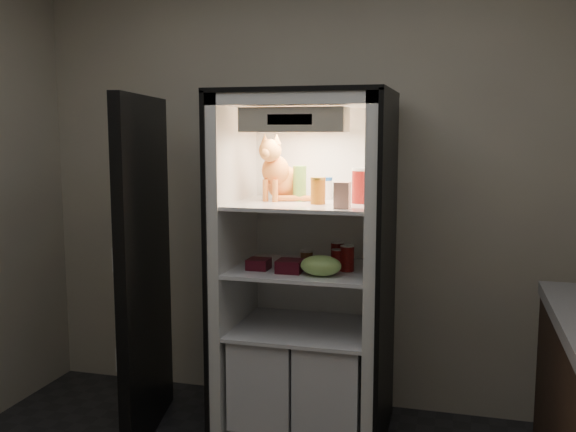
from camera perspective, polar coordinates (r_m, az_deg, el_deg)
name	(u,v)px	position (r m, az deg, el deg)	size (l,w,h in m)	color
room_shell	(208,145)	(2.11, -7.14, 6.28)	(3.60, 3.60, 3.60)	white
refrigerator	(307,292)	(3.54, 1.67, -6.73)	(0.90, 0.72, 1.88)	white
fridge_door	(145,271)	(3.56, -12.62, -4.82)	(0.24, 0.86, 1.85)	black
tabby_cat	(279,175)	(3.51, -0.77, 3.65)	(0.30, 0.36, 0.36)	#D7571B
parmesan_shaker	(300,183)	(3.46, 1.05, 2.91)	(0.07, 0.07, 0.19)	#268E39
mayo_tub	(324,188)	(3.55, 3.26, 2.48)	(0.09, 0.09, 0.12)	white
salsa_jar	(318,191)	(3.31, 2.69, 2.27)	(0.08, 0.08, 0.14)	maroon
pepper_jar	(362,186)	(3.37, 6.60, 2.71)	(0.11, 0.11, 0.18)	maroon
cream_carton	(342,195)	(3.14, 4.85, 1.86)	(0.07, 0.07, 0.13)	white
soda_can_a	(338,255)	(3.45, 4.43, -3.43)	(0.07, 0.07, 0.14)	black
soda_can_b	(347,258)	(3.36, 5.28, -3.77)	(0.07, 0.07, 0.13)	black
soda_can_c	(337,260)	(3.37, 4.40, -3.91)	(0.06, 0.06, 0.11)	black
condiment_jar	(307,259)	(3.45, 1.67, -3.80)	(0.07, 0.07, 0.09)	#4F2D16
grape_bag	(321,266)	(3.24, 2.94, -4.42)	(0.21, 0.15, 0.10)	#86B655
berry_box_left	(259,264)	(3.40, -2.62, -4.28)	(0.11, 0.11, 0.06)	#4C0C12
berry_box_right	(290,266)	(3.32, 0.18, -4.47)	(0.13, 0.13, 0.06)	#4C0C12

